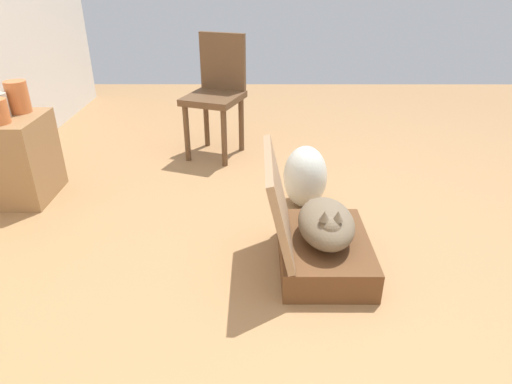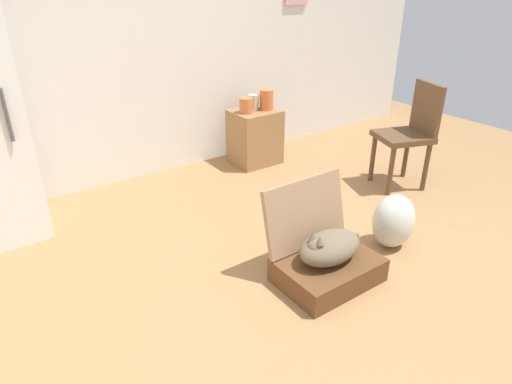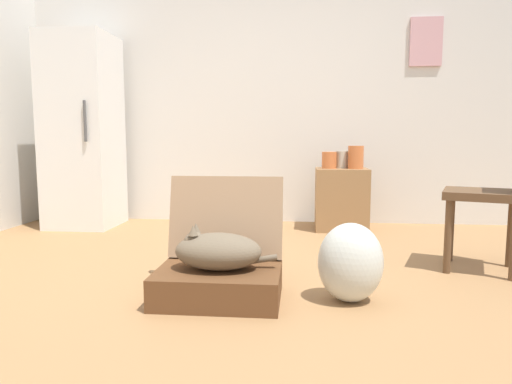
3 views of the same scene
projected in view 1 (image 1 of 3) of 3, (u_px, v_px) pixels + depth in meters
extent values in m
plane|color=#9E7247|center=(307.00, 247.00, 2.51)|extent=(7.68, 7.68, 0.00)
cube|color=brown|center=(324.00, 252.00, 2.33)|extent=(0.63, 0.46, 0.16)
cube|color=#9B7756|center=(278.00, 200.00, 2.19)|extent=(0.63, 0.14, 0.45)
ellipsoid|color=brown|center=(326.00, 223.00, 2.25)|extent=(0.44, 0.28, 0.19)
sphere|color=brown|center=(330.00, 229.00, 2.13)|extent=(0.11, 0.11, 0.11)
cone|color=brown|center=(338.00, 216.00, 2.09)|extent=(0.05, 0.05, 0.05)
cone|color=brown|center=(325.00, 216.00, 2.09)|extent=(0.05, 0.05, 0.05)
cylinder|color=brown|center=(313.00, 213.00, 2.45)|extent=(0.20, 0.03, 0.07)
ellipsoid|color=silver|center=(305.00, 177.00, 2.87)|extent=(0.33, 0.28, 0.40)
cube|color=olive|center=(17.00, 158.00, 2.94)|extent=(0.46, 0.39, 0.55)
cylinder|color=#CC6B38|center=(18.00, 97.00, 2.87)|extent=(0.14, 0.14, 0.20)
cylinder|color=brown|center=(187.00, 133.00, 3.53)|extent=(0.04, 0.04, 0.45)
cylinder|color=brown|center=(224.00, 138.00, 3.43)|extent=(0.04, 0.04, 0.45)
cylinder|color=brown|center=(206.00, 120.00, 3.83)|extent=(0.04, 0.04, 0.45)
cylinder|color=brown|center=(241.00, 124.00, 3.73)|extent=(0.04, 0.04, 0.45)
cube|color=brown|center=(213.00, 98.00, 3.52)|extent=(0.55, 0.53, 0.05)
cube|color=brown|center=(223.00, 62.00, 3.57)|extent=(0.17, 0.37, 0.44)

